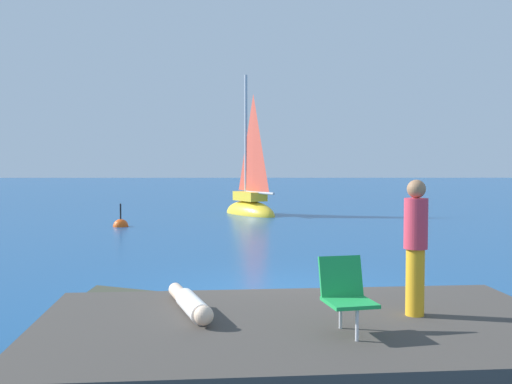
% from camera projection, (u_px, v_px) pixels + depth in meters
% --- Properties ---
extents(ground_plane, '(160.00, 160.00, 0.00)m').
position_uv_depth(ground_plane, '(275.00, 293.00, 10.58)').
color(ground_plane, navy).
extents(shore_ledge, '(6.36, 3.91, 0.54)m').
position_uv_depth(shore_ledge, '(301.00, 344.00, 6.74)').
color(shore_ledge, '#423D38').
rests_on(shore_ledge, ground).
extents(boulder_seaward, '(0.81, 0.97, 0.56)m').
position_uv_depth(boulder_seaward, '(173.00, 321.00, 8.69)').
color(boulder_seaward, '#3B403C').
rests_on(boulder_seaward, ground).
extents(boulder_inland, '(1.34, 1.60, 0.93)m').
position_uv_depth(boulder_inland, '(107.00, 327.00, 8.37)').
color(boulder_inland, '#3D4032').
rests_on(boulder_inland, ground).
extents(sailboat_near, '(2.98, 3.77, 6.96)m').
position_uv_depth(sailboat_near, '(250.00, 206.00, 26.46)').
color(sailboat_near, yellow).
rests_on(sailboat_near, ground).
extents(person_sunbather, '(0.71, 1.70, 0.25)m').
position_uv_depth(person_sunbather, '(190.00, 304.00, 7.07)').
color(person_sunbather, white).
rests_on(person_sunbather, shore_ledge).
extents(person_standing, '(0.28, 0.28, 1.62)m').
position_uv_depth(person_standing, '(416.00, 243.00, 6.92)').
color(person_standing, gold).
rests_on(person_standing, shore_ledge).
extents(beach_chair, '(0.59, 0.68, 0.80)m').
position_uv_depth(beach_chair, '(346.00, 291.00, 6.26)').
color(beach_chair, green).
rests_on(beach_chair, shore_ledge).
extents(marker_buoy, '(0.56, 0.56, 1.13)m').
position_uv_depth(marker_buoy, '(121.00, 226.00, 21.49)').
color(marker_buoy, '#EA5114').
rests_on(marker_buoy, ground).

